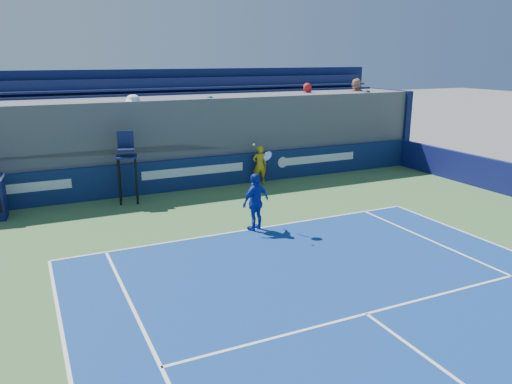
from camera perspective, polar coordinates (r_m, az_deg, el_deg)
name	(u,v)px	position (r m, az deg, el deg)	size (l,w,h in m)	color
ball_person	(260,165)	(19.62, 0.44, 3.09)	(0.57, 0.37, 1.55)	gold
back_hoarding	(194,174)	(19.16, -7.16, 2.10)	(20.40, 0.21, 1.20)	#0D1F4E
umpire_chair	(127,159)	(17.56, -14.57, 3.63)	(0.83, 0.83, 2.48)	black
tennis_player	(256,202)	(14.38, -0.03, -1.12)	(1.07, 0.74, 2.57)	#142CA9
stadium_seating	(177,134)	(20.86, -8.97, 6.57)	(21.00, 4.05, 4.40)	#4D4D51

